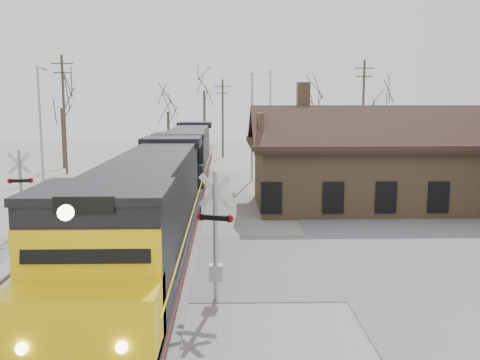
# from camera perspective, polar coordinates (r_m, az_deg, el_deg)

# --- Properties ---
(ground) EXTENTS (140.00, 140.00, 0.00)m
(ground) POSITION_cam_1_polar(r_m,az_deg,el_deg) (22.72, -9.04, -8.81)
(ground) COLOR #9D988E
(ground) RESTS_ON ground
(road) EXTENTS (60.00, 9.00, 0.03)m
(road) POSITION_cam_1_polar(r_m,az_deg,el_deg) (22.71, -9.04, -8.77)
(road) COLOR slate
(road) RESTS_ON ground
(track_main) EXTENTS (3.40, 90.00, 0.24)m
(track_main) POSITION_cam_1_polar(r_m,az_deg,el_deg) (37.22, -6.05, -1.89)
(track_main) COLOR #9D988E
(track_main) RESTS_ON ground
(track_siding) EXTENTS (3.40, 90.00, 0.24)m
(track_siding) POSITION_cam_1_polar(r_m,az_deg,el_deg) (37.85, -12.86, -1.88)
(track_siding) COLOR #9D988E
(track_siding) RESTS_ON ground
(depot) EXTENTS (15.20, 9.31, 7.90)m
(depot) POSITION_cam_1_polar(r_m,az_deg,el_deg) (34.97, 13.46, 1.15)
(depot) COLOR #8C6A48
(depot) RESTS_ON ground
(locomotive_lead) EXTENTS (3.18, 21.32, 4.74)m
(locomotive_lead) POSITION_cam_1_polar(r_m,az_deg,el_deg) (20.30, -9.89, -3.64)
(locomotive_lead) COLOR black
(locomotive_lead) RESTS_ON ground
(locomotive_trailing) EXTENTS (3.18, 21.32, 4.48)m
(locomotive_trailing) POSITION_cam_1_polar(r_m,az_deg,el_deg) (41.55, -5.59, 2.56)
(locomotive_trailing) COLOR black
(locomotive_trailing) RESTS_ON ground
(crossbuck_near) EXTENTS (1.22, 0.47, 4.43)m
(crossbuck_near) POSITION_cam_1_polar(r_m,az_deg,el_deg) (17.85, -2.63, -6.63)
(crossbuck_near) COLOR #A5A8AD
(crossbuck_near) RESTS_ON ground
(crossbuck_far) EXTENTS (1.23, 0.32, 4.32)m
(crossbuck_far) POSITION_cam_1_polar(r_m,az_deg,el_deg) (28.52, -22.29, -1.66)
(crossbuck_far) COLOR #A5A8AD
(crossbuck_far) RESTS_ON ground
(streetlight_a) EXTENTS (0.25, 2.04, 9.18)m
(streetlight_a) POSITION_cam_1_polar(r_m,az_deg,el_deg) (41.24, -20.48, 5.71)
(streetlight_a) COLOR #A5A8AD
(streetlight_a) RESTS_ON ground
(streetlight_b) EXTENTS (0.25, 2.04, 9.11)m
(streetlight_b) POSITION_cam_1_polar(r_m,az_deg,el_deg) (45.05, 1.29, 6.37)
(streetlight_b) COLOR #A5A8AD
(streetlight_b) RESTS_ON ground
(streetlight_c) EXTENTS (0.25, 2.04, 9.83)m
(streetlight_c) POSITION_cam_1_polar(r_m,az_deg,el_deg) (55.38, 3.22, 7.11)
(streetlight_c) COLOR #A5A8AD
(streetlight_c) RESTS_ON ground
(utility_pole_a) EXTENTS (2.00, 0.24, 10.85)m
(utility_pole_a) POSITION_cam_1_polar(r_m,az_deg,el_deg) (51.77, -18.25, 6.84)
(utility_pole_a) COLOR #382D23
(utility_pole_a) RESTS_ON ground
(utility_pole_b) EXTENTS (2.00, 0.24, 9.25)m
(utility_pole_b) POSITION_cam_1_polar(r_m,az_deg,el_deg) (64.24, -1.86, 6.75)
(utility_pole_b) COLOR #382D23
(utility_pole_b) RESTS_ON ground
(utility_pole_c) EXTENTS (2.00, 0.24, 10.69)m
(utility_pole_c) POSITION_cam_1_polar(r_m,az_deg,el_deg) (54.64, 12.98, 7.02)
(utility_pole_c) COLOR #382D23
(utility_pole_c) RESTS_ON ground
(tree_a) EXTENTS (4.02, 4.02, 9.85)m
(tree_a) POSITION_cam_1_polar(r_m,az_deg,el_deg) (56.46, -18.53, 8.30)
(tree_a) COLOR #382D23
(tree_a) RESTS_ON ground
(tree_b) EXTENTS (3.66, 3.66, 8.97)m
(tree_b) POSITION_cam_1_polar(r_m,az_deg,el_deg) (62.80, -7.71, 8.04)
(tree_b) COLOR #382D23
(tree_b) RESTS_ON ground
(tree_c) EXTENTS (5.39, 5.39, 13.19)m
(tree_c) POSITION_cam_1_polar(r_m,az_deg,el_deg) (70.96, -3.85, 10.57)
(tree_c) COLOR #382D23
(tree_c) RESTS_ON ground
(tree_d) EXTENTS (4.04, 4.04, 9.89)m
(tree_d) POSITION_cam_1_polar(r_m,az_deg,el_deg) (66.35, 7.98, 8.62)
(tree_d) COLOR #382D23
(tree_d) RESTS_ON ground
(tree_e) EXTENTS (3.74, 3.74, 9.15)m
(tree_e) POSITION_cam_1_polar(r_m,az_deg,el_deg) (61.97, 14.78, 7.96)
(tree_e) COLOR #382D23
(tree_e) RESTS_ON ground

